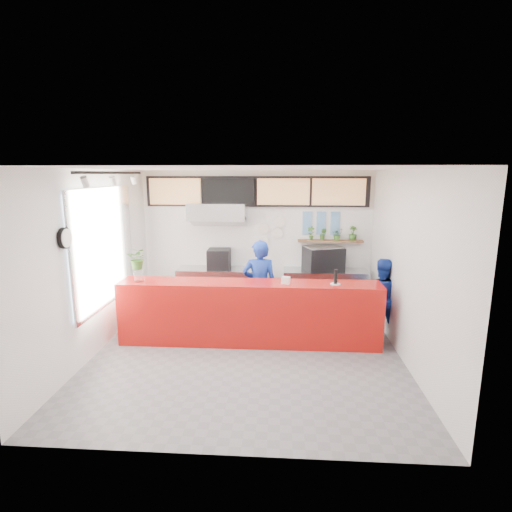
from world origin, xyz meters
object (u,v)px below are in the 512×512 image
at_px(service_counter, 249,313).
at_px(panini_oven, 219,259).
at_px(espresso_machine, 323,259).
at_px(staff_center, 260,286).
at_px(pepper_mill, 336,277).
at_px(staff_right, 380,297).

height_order(service_counter, panini_oven, panini_oven).
xyz_separation_m(service_counter, espresso_machine, (1.44, 1.80, 0.60)).
height_order(staff_center, pepper_mill, staff_center).
bearing_deg(panini_oven, staff_center, -54.06).
height_order(service_counter, staff_right, staff_right).
bearing_deg(staff_center, service_counter, 72.42).
bearing_deg(pepper_mill, espresso_machine, 90.62).
bearing_deg(espresso_machine, service_counter, -146.86).
bearing_deg(pepper_mill, panini_oven, 140.83).
bearing_deg(pepper_mill, service_counter, 178.38).
relative_size(panini_oven, pepper_mill, 1.95).
bearing_deg(panini_oven, pepper_mill, -40.65).
bearing_deg(service_counter, panini_oven, 113.96).
distance_m(service_counter, pepper_mill, 1.61).
relative_size(service_counter, pepper_mill, 18.49).
height_order(service_counter, espresso_machine, espresso_machine).
bearing_deg(espresso_machine, pepper_mill, -107.57).
bearing_deg(service_counter, staff_center, 74.63).
xyz_separation_m(panini_oven, pepper_mill, (2.26, -1.84, 0.12)).
height_order(panini_oven, espresso_machine, espresso_machine).
bearing_deg(espresso_machine, panini_oven, 161.81).
relative_size(staff_right, pepper_mill, 5.91).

